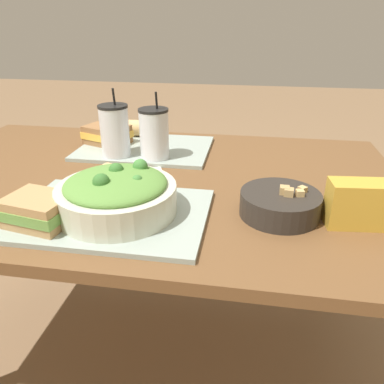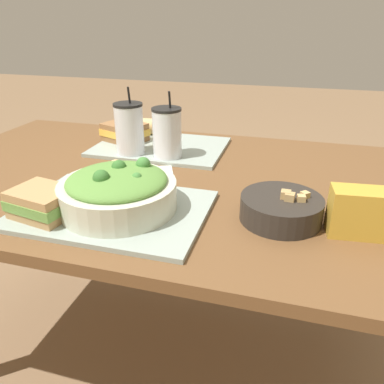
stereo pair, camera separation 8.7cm
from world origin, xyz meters
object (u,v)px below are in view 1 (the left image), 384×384
drink_cup_red (156,135)px  napkin_folded (136,176)px  soup_bowl (280,203)px  baguette_near (123,179)px  sandwich_far (107,134)px  chip_bag (359,204)px  drink_cup_dark (115,132)px  salad_bowl (117,193)px  baguette_far (140,128)px  sandwich_near (39,210)px

drink_cup_red → napkin_folded: 0.16m
soup_bowl → baguette_near: bearing=172.7°
sandwich_far → chip_bag: size_ratio=1.27×
baguette_near → drink_cup_red: bearing=23.4°
drink_cup_dark → drink_cup_red: bearing=0.0°
salad_bowl → napkin_folded: size_ratio=1.40×
salad_bowl → drink_cup_dark: bearing=110.2°
baguette_far → drink_cup_red: (0.12, -0.23, 0.04)m
chip_bag → napkin_folded: 0.60m
napkin_folded → salad_bowl: bearing=-82.5°
sandwich_near → sandwich_far: same height
sandwich_far → napkin_folded: sandwich_far is taller
soup_bowl → sandwich_far: bearing=144.0°
salad_bowl → soup_bowl: (0.37, 0.07, -0.03)m
sandwich_far → baguette_near: bearing=-43.0°
baguette_near → napkin_folded: baguette_near is taller
sandwich_near → baguette_near: sandwich_near is taller
sandwich_far → drink_cup_red: size_ratio=0.86×
soup_bowl → drink_cup_dark: 0.60m
sandwich_far → napkin_folded: 0.32m
sandwich_far → drink_cup_red: drink_cup_red is taller
salad_bowl → drink_cup_red: bearing=90.5°
baguette_far → drink_cup_red: 0.26m
napkin_folded → drink_cup_dark: bearing=127.8°
sandwich_near → baguette_near: (0.13, 0.20, -0.00)m
baguette_far → soup_bowl: bearing=-140.9°
soup_bowl → chip_bag: size_ratio=1.32×
soup_bowl → baguette_near: 0.40m
sandwich_far → chip_bag: 0.88m
salad_bowl → chip_bag: (0.54, 0.05, -0.01)m
napkin_folded → sandwich_near: bearing=-110.9°
drink_cup_red → soup_bowl: bearing=-39.2°
soup_bowl → baguette_near: size_ratio=1.31×
sandwich_near → drink_cup_red: 0.48m
chip_bag → baguette_near: bearing=167.3°
salad_bowl → sandwich_far: (-0.22, 0.50, -0.02)m
baguette_near → chip_bag: 0.57m
drink_cup_dark → baguette_near: bearing=-66.4°
sandwich_near → baguette_far: 0.68m
salad_bowl → napkin_folded: (-0.03, 0.24, -0.06)m
soup_bowl → napkin_folded: soup_bowl is taller
baguette_near → baguette_far: same height
sandwich_far → baguette_far: size_ratio=1.51×
drink_cup_dark → chip_bag: bearing=-25.7°
sandwich_near → baguette_far: bearing=97.9°
salad_bowl → baguette_far: size_ratio=2.30×
salad_bowl → drink_cup_dark: size_ratio=1.26×
soup_bowl → sandwich_far: same height
chip_bag → sandwich_far: bearing=143.8°
soup_bowl → drink_cup_dark: drink_cup_dark is taller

